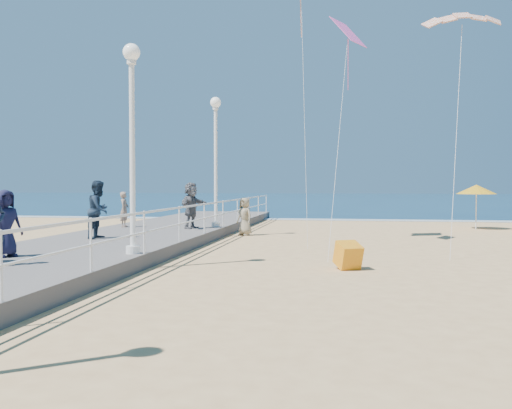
% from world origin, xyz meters
% --- Properties ---
extents(ground, '(160.00, 160.00, 0.00)m').
position_xyz_m(ground, '(0.00, 0.00, 0.00)').
color(ground, tan).
rests_on(ground, ground).
extents(ocean, '(160.00, 90.00, 0.05)m').
position_xyz_m(ocean, '(0.00, 65.00, 0.01)').
color(ocean, '#0C2D4B').
rests_on(ocean, ground).
extents(surf_line, '(160.00, 1.20, 0.04)m').
position_xyz_m(surf_line, '(0.00, 20.50, 0.03)').
color(surf_line, white).
rests_on(surf_line, ground).
extents(boardwalk, '(5.00, 44.00, 0.40)m').
position_xyz_m(boardwalk, '(-7.50, 0.00, 0.20)').
color(boardwalk, slate).
rests_on(boardwalk, ground).
extents(railing, '(0.05, 42.00, 0.55)m').
position_xyz_m(railing, '(-5.05, 0.00, 1.25)').
color(railing, white).
rests_on(railing, boardwalk).
extents(lamp_post_mid, '(0.44, 0.44, 5.32)m').
position_xyz_m(lamp_post_mid, '(-5.35, 0.00, 3.66)').
color(lamp_post_mid, white).
rests_on(lamp_post_mid, boardwalk).
extents(lamp_post_far, '(0.44, 0.44, 5.32)m').
position_xyz_m(lamp_post_far, '(-5.35, 9.00, 3.66)').
color(lamp_post_far, white).
rests_on(lamp_post_far, boardwalk).
extents(spectator_4, '(0.85, 0.96, 1.65)m').
position_xyz_m(spectator_4, '(-8.17, -1.14, 1.22)').
color(spectator_4, '#171733').
rests_on(spectator_4, boardwalk).
extents(spectator_5, '(0.99, 1.80, 1.85)m').
position_xyz_m(spectator_5, '(-6.15, 8.14, 1.32)').
color(spectator_5, '#56565B').
rests_on(spectator_5, boardwalk).
extents(spectator_6, '(0.38, 0.55, 1.45)m').
position_xyz_m(spectator_6, '(-9.06, 8.39, 1.13)').
color(spectator_6, gray).
rests_on(spectator_6, boardwalk).
extents(spectator_7, '(0.77, 0.96, 1.89)m').
position_xyz_m(spectator_7, '(-7.97, 3.66, 1.34)').
color(spectator_7, '#1A293A').
rests_on(spectator_7, boardwalk).
extents(beach_walker_c, '(0.93, 0.88, 1.60)m').
position_xyz_m(beach_walker_c, '(-4.29, 9.79, 0.80)').
color(beach_walker_c, gray).
rests_on(beach_walker_c, ground).
extents(box_kite, '(0.81, 0.88, 0.74)m').
position_xyz_m(box_kite, '(0.07, 0.84, 0.30)').
color(box_kite, '#DD530D').
rests_on(box_kite, ground).
extents(beach_umbrella, '(1.90, 1.90, 2.14)m').
position_xyz_m(beach_umbrella, '(6.05, 14.87, 1.91)').
color(beach_umbrella, white).
rests_on(beach_umbrella, ground).
extents(kite_parafoil, '(2.56, 0.94, 0.65)m').
position_xyz_m(kite_parafoil, '(3.78, 6.45, 7.83)').
color(kite_parafoil, '#D95019').
extents(kite_diamond_pink, '(1.36, 1.56, 0.99)m').
position_xyz_m(kite_diamond_pink, '(-0.00, 7.15, 7.62)').
color(kite_diamond_pink, '#EB56B5').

